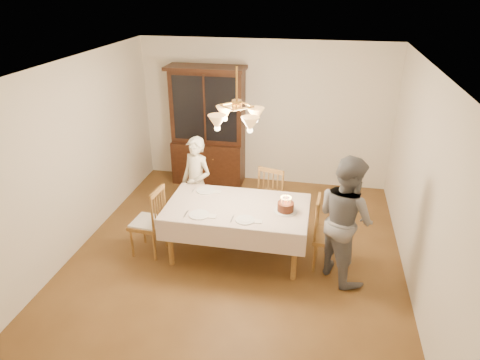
% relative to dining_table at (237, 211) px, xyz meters
% --- Properties ---
extents(ground, '(5.00, 5.00, 0.00)m').
position_rel_dining_table_xyz_m(ground, '(0.00, 0.00, -0.68)').
color(ground, brown).
rests_on(ground, ground).
extents(room_shell, '(5.00, 5.00, 5.00)m').
position_rel_dining_table_xyz_m(room_shell, '(0.00, 0.00, 0.90)').
color(room_shell, white).
rests_on(room_shell, ground).
extents(dining_table, '(1.90, 1.10, 0.76)m').
position_rel_dining_table_xyz_m(dining_table, '(0.00, 0.00, 0.00)').
color(dining_table, brown).
rests_on(dining_table, ground).
extents(china_hutch, '(1.38, 0.54, 2.16)m').
position_rel_dining_table_xyz_m(china_hutch, '(-1.00, 2.25, 0.36)').
color(china_hutch, black).
rests_on(china_hutch, ground).
extents(chair_far_side, '(0.53, 0.52, 1.00)m').
position_rel_dining_table_xyz_m(chair_far_side, '(0.40, 0.93, -0.24)').
color(chair_far_side, brown).
rests_on(chair_far_side, ground).
extents(chair_left_end, '(0.45, 0.47, 1.00)m').
position_rel_dining_table_xyz_m(chair_left_end, '(-1.22, -0.18, -0.23)').
color(chair_left_end, brown).
rests_on(chair_left_end, ground).
extents(chair_right_end, '(0.44, 0.46, 1.00)m').
position_rel_dining_table_xyz_m(chair_right_end, '(1.24, -0.04, -0.24)').
color(chair_right_end, brown).
rests_on(chair_right_end, ground).
extents(elderly_woman, '(0.62, 0.54, 1.44)m').
position_rel_dining_table_xyz_m(elderly_woman, '(-0.76, 0.65, 0.04)').
color(elderly_woman, beige).
rests_on(elderly_woman, ground).
extents(adult_in_grey, '(0.98, 1.02, 1.66)m').
position_rel_dining_table_xyz_m(adult_in_grey, '(1.40, -0.18, 0.15)').
color(adult_in_grey, slate).
rests_on(adult_in_grey, ground).
extents(birthday_cake, '(0.30, 0.30, 0.21)m').
position_rel_dining_table_xyz_m(birthday_cake, '(0.65, -0.02, 0.14)').
color(birthday_cake, white).
rests_on(birthday_cake, dining_table).
extents(place_setting_near_left, '(0.41, 0.26, 0.02)m').
position_rel_dining_table_xyz_m(place_setting_near_left, '(-0.42, -0.34, 0.08)').
color(place_setting_near_left, white).
rests_on(place_setting_near_left, dining_table).
extents(place_setting_near_right, '(0.39, 0.25, 0.02)m').
position_rel_dining_table_xyz_m(place_setting_near_right, '(0.19, -0.35, 0.08)').
color(place_setting_near_right, white).
rests_on(place_setting_near_right, dining_table).
extents(place_setting_far_left, '(0.41, 0.26, 0.02)m').
position_rel_dining_table_xyz_m(place_setting_far_left, '(-0.52, 0.35, 0.08)').
color(place_setting_far_left, white).
rests_on(place_setting_far_left, dining_table).
extents(chandelier, '(0.62, 0.62, 0.73)m').
position_rel_dining_table_xyz_m(chandelier, '(-0.00, -0.00, 1.29)').
color(chandelier, '#BF8C3F').
rests_on(chandelier, ground).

